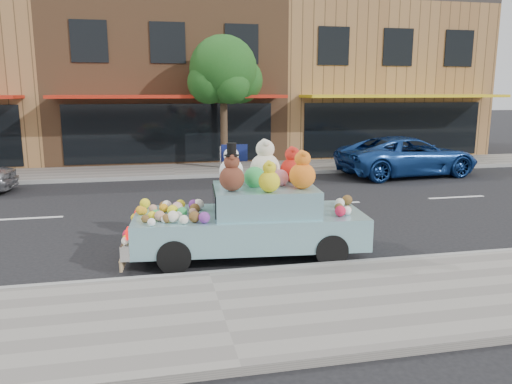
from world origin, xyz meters
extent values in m
plane|color=black|center=(0.00, 0.00, 0.00)|extent=(120.00, 120.00, 0.00)
cube|color=gray|center=(0.00, -6.50, 0.06)|extent=(60.00, 3.00, 0.12)
cube|color=gray|center=(0.00, 6.50, 0.06)|extent=(60.00, 3.00, 0.12)
cube|color=gray|center=(0.00, -5.00, 0.07)|extent=(60.00, 0.12, 0.13)
cube|color=gray|center=(0.00, 5.00, 0.07)|extent=(60.00, 0.12, 0.13)
cube|color=brown|center=(0.00, 12.00, 3.50)|extent=(10.00, 8.00, 7.00)
cube|color=#332D2B|center=(0.00, 12.00, 7.15)|extent=(10.00, 8.00, 0.30)
cube|color=black|center=(0.00, 7.98, 1.40)|extent=(8.50, 0.06, 2.40)
cube|color=#B52110|center=(0.00, 7.10, 2.90)|extent=(9.00, 1.80, 0.12)
cube|color=black|center=(-3.00, 7.98, 5.00)|extent=(1.40, 0.06, 1.60)
cube|color=black|center=(0.00, 7.98, 5.00)|extent=(1.40, 0.06, 1.60)
cube|color=black|center=(3.00, 7.98, 5.00)|extent=(1.40, 0.06, 1.60)
cube|color=#986C3F|center=(10.00, 12.00, 3.50)|extent=(10.00, 8.00, 7.00)
cube|color=#332D2B|center=(10.00, 12.00, 7.15)|extent=(10.00, 8.00, 0.30)
cube|color=black|center=(10.00, 7.98, 1.40)|extent=(8.50, 0.06, 2.40)
cube|color=yellow|center=(10.00, 7.10, 2.90)|extent=(9.00, 1.80, 0.12)
cube|color=black|center=(7.00, 7.98, 5.00)|extent=(1.40, 0.06, 1.60)
cube|color=black|center=(10.00, 7.98, 5.00)|extent=(1.40, 0.06, 1.60)
cube|color=black|center=(13.00, 7.98, 5.00)|extent=(1.40, 0.06, 1.60)
cylinder|color=#38281C|center=(2.00, 6.50, 1.60)|extent=(0.28, 0.28, 3.20)
sphere|color=#144715|center=(2.00, 6.50, 3.92)|extent=(2.60, 2.60, 2.60)
sphere|color=#144715|center=(2.70, 6.80, 3.52)|extent=(1.80, 1.80, 1.80)
sphere|color=#144715|center=(1.40, 6.30, 3.42)|extent=(1.60, 1.60, 1.60)
sphere|color=#144715|center=(2.20, 5.90, 3.32)|extent=(1.40, 1.40, 1.40)
sphere|color=#144715|center=(1.70, 7.10, 3.62)|extent=(1.60, 1.60, 1.60)
imported|color=#1A4291|center=(8.50, 3.90, 0.73)|extent=(5.47, 2.93, 1.46)
cylinder|color=black|center=(2.24, -4.83, 0.30)|extent=(0.62, 0.25, 0.60)
cylinder|color=black|center=(2.38, -3.28, 0.30)|extent=(0.62, 0.25, 0.60)
cylinder|color=black|center=(-0.55, -4.58, 0.30)|extent=(0.62, 0.25, 0.60)
cylinder|color=black|center=(-0.41, -3.03, 0.30)|extent=(0.62, 0.25, 0.60)
cube|color=#82B7C2|center=(0.91, -3.93, 0.55)|extent=(4.43, 2.08, 0.60)
cube|color=#82B7C2|center=(1.21, -3.95, 1.10)|extent=(2.03, 1.66, 0.50)
cube|color=silver|center=(-1.30, -3.73, 0.40)|extent=(0.32, 1.79, 0.26)
cube|color=red|center=(-1.31, -4.41, 0.72)|extent=(0.08, 0.28, 0.16)
cube|color=red|center=(-1.19, -3.06, 0.72)|extent=(0.08, 0.28, 0.16)
cube|color=black|center=(0.26, -3.87, 1.10)|extent=(0.16, 1.30, 0.40)
sphere|color=#542618|center=(0.53, -4.24, 1.58)|extent=(0.46, 0.46, 0.46)
sphere|color=#542618|center=(0.53, -4.24, 1.87)|extent=(0.28, 0.28, 0.28)
sphere|color=#542618|center=(0.53, -4.34, 1.97)|extent=(0.11, 0.11, 0.11)
sphere|color=#542618|center=(0.53, -4.15, 1.97)|extent=(0.11, 0.11, 0.11)
cylinder|color=black|center=(0.53, -4.24, 2.00)|extent=(0.27, 0.27, 0.02)
cylinder|color=black|center=(0.53, -4.24, 2.11)|extent=(0.17, 0.17, 0.22)
sphere|color=beige|center=(1.29, -3.61, 1.64)|extent=(0.58, 0.58, 0.58)
sphere|color=beige|center=(1.29, -3.61, 2.02)|extent=(0.36, 0.36, 0.36)
sphere|color=beige|center=(1.29, -3.74, 2.14)|extent=(0.14, 0.14, 0.14)
sphere|color=beige|center=(1.29, -3.48, 2.14)|extent=(0.14, 0.14, 0.14)
sphere|color=orange|center=(1.83, -4.31, 1.59)|extent=(0.48, 0.48, 0.48)
sphere|color=orange|center=(1.83, -4.31, 1.90)|extent=(0.30, 0.30, 0.30)
sphere|color=orange|center=(1.83, -4.42, 2.00)|extent=(0.11, 0.11, 0.11)
sphere|color=orange|center=(1.83, -4.21, 2.00)|extent=(0.11, 0.11, 0.11)
sphere|color=#AD1B12|center=(1.84, -3.61, 1.59)|extent=(0.48, 0.48, 0.48)
sphere|color=#AD1B12|center=(1.84, -3.61, 1.90)|extent=(0.30, 0.30, 0.30)
sphere|color=#AD1B12|center=(1.84, -3.71, 2.00)|extent=(0.11, 0.11, 0.11)
sphere|color=#AD1B12|center=(1.84, -3.51, 2.00)|extent=(0.11, 0.11, 0.11)
sphere|color=white|center=(0.65, -3.45, 1.59)|extent=(0.48, 0.48, 0.48)
sphere|color=white|center=(0.65, -3.45, 1.90)|extent=(0.30, 0.30, 0.30)
sphere|color=white|center=(0.65, -3.56, 1.99)|extent=(0.11, 0.11, 0.11)
sphere|color=white|center=(0.65, -3.35, 1.99)|extent=(0.11, 0.11, 0.11)
sphere|color=gold|center=(1.16, -4.50, 1.54)|extent=(0.38, 0.38, 0.38)
sphere|color=gold|center=(1.16, -4.50, 1.79)|extent=(0.24, 0.24, 0.24)
sphere|color=gold|center=(1.16, -4.59, 1.87)|extent=(0.09, 0.09, 0.09)
sphere|color=gold|center=(1.16, -4.42, 1.87)|extent=(0.09, 0.09, 0.09)
sphere|color=green|center=(1.01, -3.94, 1.53)|extent=(0.40, 0.40, 0.40)
sphere|color=#D3697B|center=(1.51, -3.93, 1.50)|extent=(0.32, 0.32, 0.32)
sphere|color=#A8765C|center=(-0.77, -4.20, 0.94)|extent=(0.19, 0.19, 0.19)
sphere|color=beige|center=(-0.61, -3.40, 0.95)|extent=(0.19, 0.19, 0.19)
sphere|color=orange|center=(-1.05, -3.66, 0.92)|extent=(0.14, 0.14, 0.14)
sphere|color=white|center=(-0.91, -4.52, 0.92)|extent=(0.14, 0.14, 0.14)
sphere|color=brown|center=(-0.17, -4.43, 0.95)|extent=(0.20, 0.20, 0.20)
sphere|color=#A8765C|center=(-0.16, -4.00, 0.93)|extent=(0.16, 0.16, 0.16)
sphere|color=#6B2A83|center=(-0.01, -4.52, 0.95)|extent=(0.20, 0.20, 0.20)
sphere|color=orange|center=(-0.59, -3.25, 0.92)|extent=(0.15, 0.15, 0.15)
sphere|color=white|center=(-0.51, -4.22, 0.93)|extent=(0.17, 0.17, 0.17)
sphere|color=#6B2A83|center=(-0.10, -3.50, 0.95)|extent=(0.21, 0.21, 0.21)
sphere|color=beige|center=(-0.39, -4.03, 0.92)|extent=(0.14, 0.14, 0.14)
sphere|color=yellow|center=(-0.35, -3.36, 0.94)|extent=(0.19, 0.19, 0.19)
sphere|color=brown|center=(-0.67, -3.35, 0.93)|extent=(0.17, 0.17, 0.17)
sphere|color=orange|center=(-1.11, -3.65, 0.93)|extent=(0.17, 0.17, 0.17)
sphere|color=brown|center=(-1.02, -4.26, 0.92)|extent=(0.14, 0.14, 0.14)
sphere|color=yellow|center=(-1.02, -3.16, 0.95)|extent=(0.20, 0.20, 0.20)
sphere|color=beige|center=(-0.36, -4.50, 0.93)|extent=(0.16, 0.16, 0.16)
sphere|color=orange|center=(-0.49, -3.83, 0.92)|extent=(0.14, 0.14, 0.14)
sphere|color=yellow|center=(-0.90, -4.11, 0.93)|extent=(0.16, 0.16, 0.16)
sphere|color=green|center=(-0.36, -4.01, 0.94)|extent=(0.19, 0.19, 0.19)
sphere|color=#A8765C|center=(-0.88, -3.54, 0.93)|extent=(0.16, 0.16, 0.16)
sphere|color=brown|center=(-0.66, -4.36, 0.93)|extent=(0.16, 0.16, 0.16)
sphere|color=#6B2A83|center=(-0.42, -3.52, 0.94)|extent=(0.19, 0.19, 0.19)
sphere|color=orange|center=(-0.68, -3.55, 0.93)|extent=(0.17, 0.17, 0.17)
sphere|color=#6B2A83|center=(-0.12, -4.16, 0.92)|extent=(0.13, 0.13, 0.13)
sphere|color=brown|center=(-0.11, -3.80, 0.95)|extent=(0.20, 0.20, 0.20)
sphere|color=green|center=(-0.82, -4.01, 0.93)|extent=(0.17, 0.17, 0.17)
sphere|color=yellow|center=(-0.52, -3.86, 0.95)|extent=(0.20, 0.20, 0.20)
sphere|color=white|center=(-0.68, -4.35, 0.92)|extent=(0.13, 0.13, 0.13)
sphere|color=beige|center=(-0.54, -4.36, 0.96)|extent=(0.21, 0.21, 0.21)
sphere|color=beige|center=(-0.01, -3.52, 0.96)|extent=(0.22, 0.22, 0.22)
sphere|color=#D8A88C|center=(-0.43, -3.76, 0.97)|extent=(0.22, 0.22, 0.22)
sphere|color=#A8765C|center=(-1.31, -3.79, 0.60)|extent=(0.13, 0.13, 0.13)
sphere|color=#A8765C|center=(-1.33, -4.10, 0.61)|extent=(0.15, 0.15, 0.15)
sphere|color=green|center=(-1.28, -3.45, 0.59)|extent=(0.12, 0.12, 0.12)
sphere|color=beige|center=(-1.37, -4.47, 0.60)|extent=(0.13, 0.13, 0.13)
sphere|color=red|center=(-1.34, -4.13, 0.62)|extent=(0.18, 0.18, 0.18)
sphere|color=yellow|center=(-1.35, -4.32, 0.60)|extent=(0.13, 0.13, 0.13)
sphere|color=yellow|center=(-1.23, -2.96, 0.62)|extent=(0.18, 0.18, 0.18)
sphere|color=#6B2A83|center=(-1.23, -2.92, 0.62)|extent=(0.17, 0.17, 0.17)
sphere|color=orange|center=(-1.23, -2.97, 0.60)|extent=(0.14, 0.14, 0.14)
sphere|color=#A8765C|center=(2.69, -4.42, 0.93)|extent=(0.16, 0.16, 0.16)
sphere|color=brown|center=(2.97, -3.72, 0.95)|extent=(0.21, 0.21, 0.21)
sphere|color=brown|center=(2.59, -4.25, 0.94)|extent=(0.17, 0.17, 0.17)
sphere|color=beige|center=(2.75, -3.90, 0.94)|extent=(0.19, 0.19, 0.19)
sphere|color=red|center=(2.49, -4.57, 0.95)|extent=(0.20, 0.20, 0.20)
sphere|color=white|center=(2.66, -4.49, 0.93)|extent=(0.16, 0.16, 0.16)
cylinder|color=#997A54|center=(-1.46, -4.57, 0.17)|extent=(0.06, 0.06, 0.17)
sphere|color=#997A54|center=(-1.46, -4.57, 0.26)|extent=(0.07, 0.07, 0.07)
cylinder|color=#997A54|center=(-1.45, -4.46, 0.17)|extent=(0.06, 0.06, 0.17)
sphere|color=#997A54|center=(-1.45, -4.46, 0.26)|extent=(0.07, 0.07, 0.07)
cylinder|color=#997A54|center=(-1.44, -4.36, 0.17)|extent=(0.06, 0.06, 0.17)
sphere|color=#997A54|center=(-1.44, -4.36, 0.26)|extent=(0.07, 0.07, 0.07)
cylinder|color=#997A54|center=(-1.43, -4.25, 0.17)|extent=(0.06, 0.06, 0.17)
sphere|color=#997A54|center=(-1.43, -4.25, 0.26)|extent=(0.07, 0.07, 0.07)
cylinder|color=#997A54|center=(-1.42, -4.15, 0.17)|extent=(0.06, 0.06, 0.17)
sphere|color=#997A54|center=(-1.42, -4.15, 0.26)|extent=(0.07, 0.07, 0.07)
cylinder|color=#997A54|center=(-1.41, -4.04, 0.17)|extent=(0.06, 0.06, 0.17)
sphere|color=#997A54|center=(-1.41, -4.04, 0.26)|extent=(0.07, 0.07, 0.07)
cylinder|color=#997A54|center=(-1.40, -3.93, 0.17)|extent=(0.06, 0.06, 0.17)
sphere|color=#997A54|center=(-1.40, -3.93, 0.26)|extent=(0.07, 0.07, 0.07)
cylinder|color=#997A54|center=(-1.39, -3.83, 0.17)|extent=(0.06, 0.06, 0.17)
sphere|color=#997A54|center=(-1.39, -3.83, 0.26)|extent=(0.07, 0.07, 0.07)
cylinder|color=#997A54|center=(-1.38, -3.72, 0.17)|extent=(0.06, 0.06, 0.17)
sphere|color=#997A54|center=(-1.38, -3.72, 0.26)|extent=(0.07, 0.07, 0.07)
cylinder|color=#997A54|center=(-1.37, -3.62, 0.17)|extent=(0.06, 0.06, 0.17)
sphere|color=#997A54|center=(-1.37, -3.62, 0.26)|extent=(0.07, 0.07, 0.07)
cylinder|color=#997A54|center=(-1.36, -3.51, 0.17)|extent=(0.06, 0.06, 0.17)
sphere|color=#997A54|center=(-1.36, -3.51, 0.26)|extent=(0.07, 0.07, 0.07)
cylinder|color=#997A54|center=(-1.35, -3.40, 0.17)|extent=(0.06, 0.06, 0.17)
sphere|color=#997A54|center=(-1.35, -3.40, 0.26)|extent=(0.07, 0.07, 0.07)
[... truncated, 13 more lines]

